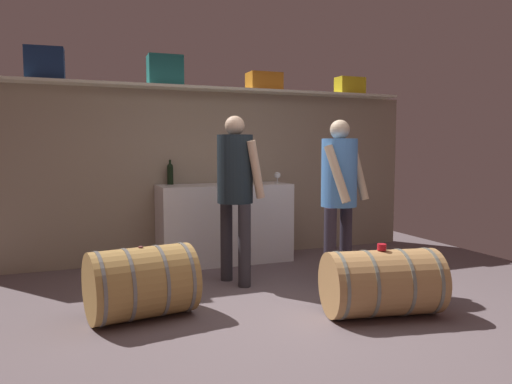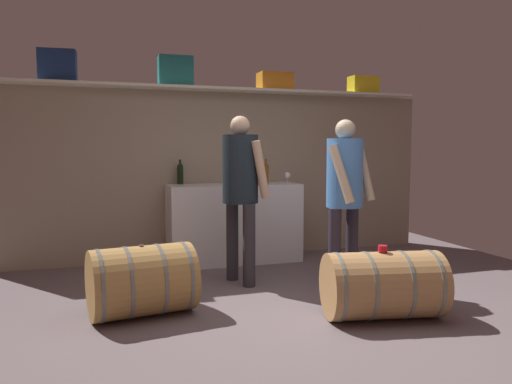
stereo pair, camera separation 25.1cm
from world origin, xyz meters
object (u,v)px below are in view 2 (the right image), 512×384
at_px(winemaker_pouring, 241,181).
at_px(wine_glass, 287,176).
at_px(toolcase_orange, 275,82).
at_px(tasting_cup, 383,249).
at_px(red_funnel, 255,181).
at_px(toolcase_yellow, 363,85).
at_px(wine_barrel_far, 142,281).
at_px(wine_barrel_near, 383,285).
at_px(toolcase_teal, 175,72).
at_px(wine_bottle_amber, 266,173).
at_px(toolcase_navy, 58,66).
at_px(visitor_tasting, 345,186).
at_px(work_cabinet, 234,223).
at_px(wine_bottle_dark, 180,173).

bearing_deg(winemaker_pouring, wine_glass, 118.04).
xyz_separation_m(toolcase_orange, tasting_cup, (0.01, -2.51, -1.65)).
relative_size(wine_glass, tasting_cup, 1.91).
bearing_deg(winemaker_pouring, red_funnel, 134.69).
bearing_deg(wine_glass, toolcase_orange, 105.34).
bearing_deg(toolcase_orange, red_funnel, -134.83).
bearing_deg(toolcase_yellow, wine_barrel_far, -149.92).
xyz_separation_m(wine_barrel_near, tasting_cup, (-0.01, 0.00, 0.30)).
bearing_deg(toolcase_teal, wine_bottle_amber, -13.86).
xyz_separation_m(toolcase_yellow, red_funnel, (-1.66, -0.38, -1.24)).
bearing_deg(wine_barrel_near, toolcase_orange, 101.59).
height_order(toolcase_navy, toolcase_yellow, toolcase_navy).
bearing_deg(tasting_cup, wine_barrel_far, 159.96).
xyz_separation_m(toolcase_yellow, wine_glass, (-1.20, -0.26, -1.19)).
bearing_deg(red_funnel, toolcase_navy, 170.03).
bearing_deg(toolcase_navy, wine_glass, -1.25).
bearing_deg(red_funnel, toolcase_orange, 44.58).
bearing_deg(toolcase_yellow, visitor_tasting, -125.18).
bearing_deg(visitor_tasting, tasting_cup, 54.24).
relative_size(toolcase_orange, wine_glass, 2.95).
height_order(toolcase_teal, visitor_tasting, toolcase_teal).
relative_size(red_funnel, visitor_tasting, 0.07).
distance_m(toolcase_yellow, wine_bottle_amber, 1.90).
distance_m(wine_bottle_amber, wine_barrel_far, 2.38).
height_order(toolcase_orange, work_cabinet, toolcase_orange).
distance_m(wine_bottle_amber, wine_barrel_near, 2.38).
bearing_deg(winemaker_pouring, toolcase_yellow, 101.38).
height_order(toolcase_teal, wine_bottle_amber, toolcase_teal).
distance_m(toolcase_navy, red_funnel, 2.56).
height_order(toolcase_navy, red_funnel, toolcase_navy).
bearing_deg(wine_bottle_dark, tasting_cup, -64.08).
relative_size(toolcase_navy, toolcase_orange, 0.94).
height_order(wine_glass, wine_barrel_near, wine_glass).
xyz_separation_m(toolcase_teal, work_cabinet, (0.66, -0.20, -1.82)).
relative_size(work_cabinet, wine_glass, 11.24).
bearing_deg(wine_bottle_dark, wine_bottle_amber, -16.95).
distance_m(toolcase_teal, visitor_tasting, 2.50).
bearing_deg(tasting_cup, wine_barrel_near, 0.00).
relative_size(wine_barrel_near, visitor_tasting, 0.61).
distance_m(toolcase_teal, wine_barrel_far, 2.78).
xyz_separation_m(wine_bottle_amber, wine_barrel_near, (0.25, -2.22, -0.81)).
bearing_deg(wine_barrel_far, toolcase_orange, 36.33).
height_order(tasting_cup, winemaker_pouring, winemaker_pouring).
xyz_separation_m(wine_barrel_far, winemaker_pouring, (1.06, 0.69, 0.76)).
distance_m(toolcase_navy, tasting_cup, 3.99).
relative_size(toolcase_teal, tasting_cup, 5.36).
bearing_deg(wine_glass, toolcase_yellow, 12.38).
bearing_deg(wine_bottle_amber, winemaker_pouring, -123.53).
xyz_separation_m(wine_barrel_near, visitor_tasting, (0.11, 0.88, 0.75)).
height_order(toolcase_yellow, tasting_cup, toolcase_yellow).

